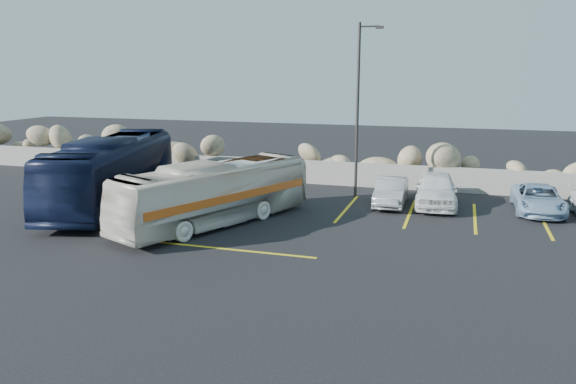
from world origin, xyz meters
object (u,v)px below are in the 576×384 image
(lamppost, at_px, (359,106))
(vintage_bus, at_px, (215,193))
(car_d, at_px, (538,199))
(car_b, at_px, (391,192))
(car_a, at_px, (436,189))
(tour_coach, at_px, (113,171))

(lamppost, relative_size, vintage_bus, 0.91)
(lamppost, height_order, car_d, lamppost)
(car_b, bearing_deg, car_a, 9.48)
(car_a, height_order, car_d, car_a)
(tour_coach, xyz_separation_m, car_b, (11.89, 3.52, -0.91))
(lamppost, distance_m, car_b, 4.28)
(car_b, bearing_deg, lamppost, 143.85)
(lamppost, relative_size, car_b, 2.20)
(lamppost, height_order, tour_coach, lamppost)
(vintage_bus, xyz_separation_m, tour_coach, (-5.76, 1.73, 0.28))
(car_a, distance_m, car_d, 4.19)
(tour_coach, relative_size, car_b, 2.97)
(car_a, bearing_deg, car_d, -1.54)
(lamppost, xyz_separation_m, tour_coach, (-10.12, -4.75, -2.79))
(vintage_bus, relative_size, car_b, 2.41)
(car_d, bearing_deg, vintage_bus, -155.95)
(lamppost, height_order, vintage_bus, lamppost)
(vintage_bus, xyz_separation_m, car_d, (12.23, 5.74, -0.65))
(lamppost, distance_m, vintage_bus, 8.39)
(lamppost, xyz_separation_m, car_b, (1.77, -1.23, -3.70))
(lamppost, bearing_deg, vintage_bus, -123.92)
(lamppost, distance_m, car_d, 8.74)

